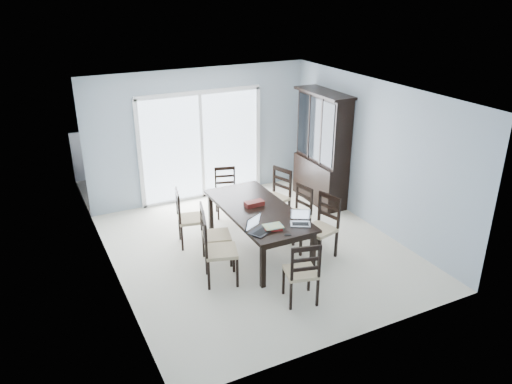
% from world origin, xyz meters
% --- Properties ---
extents(floor, '(5.00, 5.00, 0.00)m').
position_xyz_m(floor, '(0.00, 0.00, 0.00)').
color(floor, beige).
rests_on(floor, ground).
extents(ceiling, '(5.00, 5.00, 0.00)m').
position_xyz_m(ceiling, '(0.00, 0.00, 2.60)').
color(ceiling, white).
rests_on(ceiling, back_wall).
extents(back_wall, '(4.50, 0.02, 2.60)m').
position_xyz_m(back_wall, '(0.00, 2.50, 1.30)').
color(back_wall, '#94A4B1').
rests_on(back_wall, floor).
extents(wall_left, '(0.02, 5.00, 2.60)m').
position_xyz_m(wall_left, '(-2.25, 0.00, 1.30)').
color(wall_left, '#94A4B1').
rests_on(wall_left, floor).
extents(wall_right, '(0.02, 5.00, 2.60)m').
position_xyz_m(wall_right, '(2.25, 0.00, 1.30)').
color(wall_right, '#94A4B1').
rests_on(wall_right, floor).
extents(balcony, '(4.50, 2.00, 0.10)m').
position_xyz_m(balcony, '(0.00, 3.50, -0.05)').
color(balcony, gray).
rests_on(balcony, ground).
extents(railing, '(4.50, 0.06, 1.10)m').
position_xyz_m(railing, '(0.00, 4.50, 0.55)').
color(railing, '#99999E').
rests_on(railing, balcony).
extents(dining_table, '(1.00, 2.20, 0.75)m').
position_xyz_m(dining_table, '(0.00, 0.00, 0.67)').
color(dining_table, black).
rests_on(dining_table, floor).
extents(china_hutch, '(0.50, 1.38, 2.20)m').
position_xyz_m(china_hutch, '(2.02, 1.25, 1.07)').
color(china_hutch, black).
rests_on(china_hutch, floor).
extents(sliding_door, '(2.52, 0.05, 2.18)m').
position_xyz_m(sliding_door, '(0.00, 2.48, 1.09)').
color(sliding_door, silver).
rests_on(sliding_door, floor).
extents(chair_left_near, '(0.58, 0.57, 1.21)m').
position_xyz_m(chair_left_near, '(-0.98, -0.55, 0.64)').
color(chair_left_near, black).
rests_on(chair_left_near, floor).
extents(chair_left_mid, '(0.53, 0.52, 1.12)m').
position_xyz_m(chair_left_mid, '(-0.83, -0.03, 0.59)').
color(chair_left_mid, black).
rests_on(chair_left_mid, floor).
extents(chair_left_far, '(0.52, 0.51, 1.14)m').
position_xyz_m(chair_left_far, '(-0.98, 0.69, 0.60)').
color(chair_left_far, black).
rests_on(chair_left_far, floor).
extents(chair_right_near, '(0.55, 0.54, 1.17)m').
position_xyz_m(chair_right_near, '(0.87, -0.59, 0.62)').
color(chair_right_near, black).
rests_on(chair_right_near, floor).
extents(chair_right_mid, '(0.48, 0.47, 1.07)m').
position_xyz_m(chair_right_mid, '(0.83, 0.09, 0.57)').
color(chair_right_mid, black).
rests_on(chair_right_mid, floor).
extents(chair_right_far, '(0.57, 0.56, 1.16)m').
position_xyz_m(chair_right_far, '(0.81, 0.80, 0.61)').
color(chair_right_far, black).
rests_on(chair_right_far, floor).
extents(chair_end_near, '(0.50, 0.51, 1.10)m').
position_xyz_m(chair_end_near, '(-0.13, -1.61, 0.58)').
color(chair_end_near, black).
rests_on(chair_end_near, floor).
extents(chair_end_far, '(0.49, 0.50, 1.04)m').
position_xyz_m(chair_end_far, '(0.10, 1.53, 0.55)').
color(chair_end_far, black).
rests_on(chair_end_far, floor).
extents(laptop_dark, '(0.41, 0.36, 0.23)m').
position_xyz_m(laptop_dark, '(-0.33, -0.75, 0.81)').
color(laptop_dark, black).
rests_on(laptop_dark, dining_table).
extents(laptop_silver, '(0.36, 0.33, 0.20)m').
position_xyz_m(laptop_silver, '(0.31, -0.79, 0.80)').
color(laptop_silver, '#B9B9BB').
rests_on(laptop_silver, dining_table).
extents(book_stack, '(0.31, 0.25, 0.05)m').
position_xyz_m(book_stack, '(-0.12, -0.73, 0.77)').
color(book_stack, maroon).
rests_on(book_stack, dining_table).
extents(cell_phone, '(0.11, 0.08, 0.01)m').
position_xyz_m(cell_phone, '(-0.02, -1.00, 0.76)').
color(cell_phone, black).
rests_on(cell_phone, dining_table).
extents(game_box, '(0.31, 0.16, 0.08)m').
position_xyz_m(game_box, '(-0.00, 0.11, 0.79)').
color(game_box, '#49130E').
rests_on(game_box, dining_table).
extents(hot_tub, '(1.75, 1.58, 0.88)m').
position_xyz_m(hot_tub, '(-0.25, 3.39, 0.44)').
color(hot_tub, brown).
rests_on(hot_tub, balcony).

